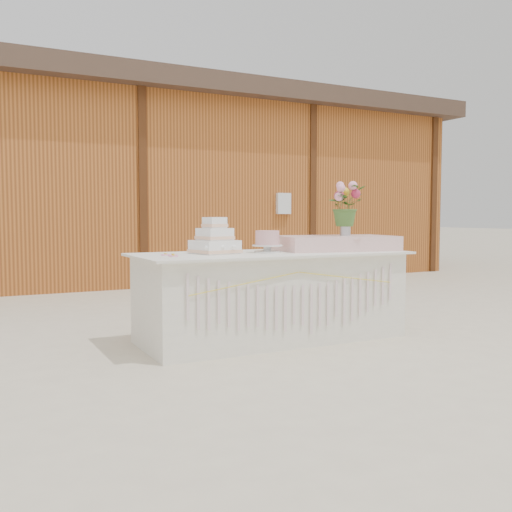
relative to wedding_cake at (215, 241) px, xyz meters
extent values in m
plane|color=beige|center=(0.50, -0.09, -0.87)|extent=(80.00, 80.00, 0.00)
cube|color=#AE5E24|center=(0.50, 5.91, 0.63)|extent=(12.00, 4.00, 3.00)
cube|color=#402E24|center=(0.50, 5.91, 2.28)|extent=(12.60, 4.60, 0.30)
cube|color=white|center=(0.50, -0.09, -0.50)|extent=(2.28, 0.88, 0.75)
cube|color=white|center=(0.50, -0.09, -0.11)|extent=(2.40, 1.00, 0.02)
cube|color=white|center=(0.00, 0.00, -0.05)|extent=(0.39, 0.39, 0.11)
cube|color=#FFC4A1|center=(0.00, 0.00, -0.08)|extent=(0.40, 0.40, 0.03)
cube|color=white|center=(0.00, 0.00, 0.06)|extent=(0.28, 0.28, 0.10)
cube|color=#FFC4A1|center=(0.00, 0.00, 0.03)|extent=(0.29, 0.29, 0.03)
cube|color=white|center=(0.00, 0.00, 0.16)|extent=(0.18, 0.18, 0.09)
cube|color=#FFC4A1|center=(0.00, 0.00, 0.13)|extent=(0.19, 0.19, 0.03)
cylinder|color=white|center=(0.46, -0.09, -0.10)|extent=(0.23, 0.23, 0.01)
cylinder|color=white|center=(0.46, -0.09, -0.07)|extent=(0.07, 0.07, 0.04)
cylinder|color=white|center=(0.46, -0.09, -0.04)|extent=(0.27, 0.27, 0.01)
cylinder|color=#F0ADB0|center=(0.46, -0.09, 0.02)|extent=(0.21, 0.21, 0.12)
cube|color=#F7C7C6|center=(1.19, -0.07, -0.04)|extent=(1.15, 0.77, 0.13)
cylinder|color=silver|center=(1.32, -0.04, 0.10)|extent=(0.10, 0.10, 0.14)
imported|color=#3E6829|center=(1.32, -0.04, 0.36)|extent=(0.38, 0.34, 0.39)
camera|label=1|loc=(-1.89, -4.45, 0.21)|focal=40.00mm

